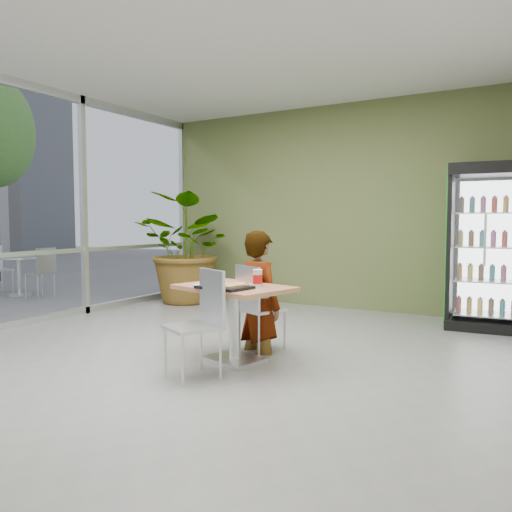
% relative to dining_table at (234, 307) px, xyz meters
% --- Properties ---
extents(ground, '(7.00, 7.00, 0.00)m').
position_rel_dining_table_xyz_m(ground, '(-0.32, -0.09, -0.54)').
color(ground, slate).
rests_on(ground, ground).
extents(room_envelope, '(6.00, 7.00, 3.20)m').
position_rel_dining_table_xyz_m(room_envelope, '(-0.32, -0.09, 1.06)').
color(room_envelope, silver).
rests_on(room_envelope, ground).
extents(storefront_frame, '(0.10, 7.00, 3.20)m').
position_rel_dining_table_xyz_m(storefront_frame, '(-3.32, -0.09, 1.06)').
color(storefront_frame, silver).
rests_on(storefront_frame, ground).
extents(dining_table, '(1.22, 0.99, 0.75)m').
position_rel_dining_table_xyz_m(dining_table, '(0.00, 0.00, 0.00)').
color(dining_table, '#B2784C').
rests_on(dining_table, ground).
extents(chair_far, '(0.53, 0.53, 0.91)m').
position_rel_dining_table_xyz_m(chair_far, '(-0.03, 0.45, -0.00)').
color(chair_far, silver).
rests_on(chair_far, ground).
extents(chair_near, '(0.56, 0.57, 0.95)m').
position_rel_dining_table_xyz_m(chair_near, '(-0.01, -0.52, 0.02)').
color(chair_near, silver).
rests_on(chair_near, ground).
extents(seated_woman, '(0.68, 0.57, 1.58)m').
position_rel_dining_table_xyz_m(seated_woman, '(0.01, 0.49, -0.05)').
color(seated_woman, black).
rests_on(seated_woman, ground).
extents(pizza_plate, '(0.30, 0.24, 0.03)m').
position_rel_dining_table_xyz_m(pizza_plate, '(0.01, 0.06, 0.23)').
color(pizza_plate, silver).
rests_on(pizza_plate, dining_table).
extents(soda_cup, '(0.09, 0.09, 0.17)m').
position_rel_dining_table_xyz_m(soda_cup, '(0.23, 0.05, 0.29)').
color(soda_cup, silver).
rests_on(soda_cup, dining_table).
extents(napkin_stack, '(0.16, 0.16, 0.02)m').
position_rel_dining_table_xyz_m(napkin_stack, '(-0.25, -0.20, 0.22)').
color(napkin_stack, silver).
rests_on(napkin_stack, dining_table).
extents(cafeteria_tray, '(0.52, 0.41, 0.03)m').
position_rel_dining_table_xyz_m(cafeteria_tray, '(0.04, -0.23, 0.23)').
color(cafeteria_tray, black).
rests_on(cafeteria_tray, dining_table).
extents(beverage_fridge, '(1.01, 0.80, 2.09)m').
position_rel_dining_table_xyz_m(beverage_fridge, '(1.98, 2.89, 0.51)').
color(beverage_fridge, black).
rests_on(beverage_fridge, ground).
extents(potted_plant, '(1.85, 1.67, 1.84)m').
position_rel_dining_table_xyz_m(potted_plant, '(-2.55, 2.63, 0.38)').
color(potted_plant, '#37692A').
rests_on(potted_plant, ground).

